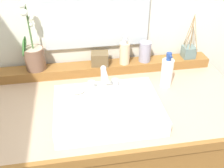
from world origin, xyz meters
The scene contains 11 objects.
vanity_cabinet centered at (0.00, 0.00, 0.45)m, with size 1.21×0.65×0.90m.
back_ledge centered at (0.00, 0.26, 0.92)m, with size 1.14×0.09×0.05m, color brown.
sink_basin centered at (-0.05, -0.11, 0.92)m, with size 0.45×0.34×0.27m.
soap_bar centered at (-0.17, -0.01, 0.97)m, with size 0.07×0.04×0.02m, color silver.
potted_plant centered at (-0.37, 0.27, 1.02)m, with size 0.11×0.10×0.35m.
soap_dispenser centered at (0.09, 0.25, 1.01)m, with size 0.05×0.06×0.16m.
tumbler_cup centered at (0.21, 0.26, 1.00)m, with size 0.06×0.06×0.11m, color #9693A7.
reed_diffuser centered at (0.46, 0.26, 0.98)m, with size 0.08×0.11×0.25m.
trinket_box centered at (-0.04, 0.26, 0.98)m, with size 0.09×0.07×0.07m, color brown.
lotion_bottle centered at (0.27, 0.08, 0.97)m, with size 0.06×0.06×0.18m.
mirror centered at (-0.04, 0.32, 1.25)m, with size 0.54×0.02×0.46m, color silver.
Camera 1 is at (-0.17, -0.96, 1.63)m, focal length 41.84 mm.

